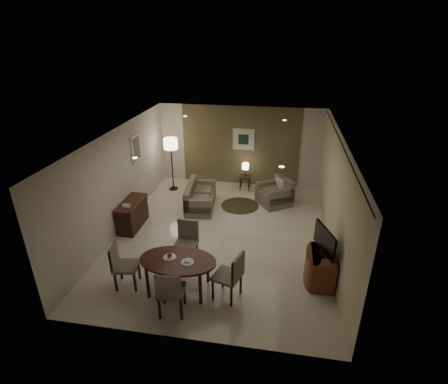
% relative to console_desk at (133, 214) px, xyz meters
% --- Properties ---
extents(room_shell, '(5.50, 7.00, 2.70)m').
position_rel_console_desk_xyz_m(room_shell, '(2.49, 0.40, 0.98)').
color(room_shell, beige).
rests_on(room_shell, ground).
extents(taupe_accent, '(3.96, 0.03, 2.70)m').
position_rel_console_desk_xyz_m(taupe_accent, '(2.49, 3.48, 0.98)').
color(taupe_accent, brown).
rests_on(taupe_accent, wall_back).
extents(curtain_wall, '(0.08, 6.70, 2.58)m').
position_rel_console_desk_xyz_m(curtain_wall, '(5.17, 0.00, 0.95)').
color(curtain_wall, beige).
rests_on(curtain_wall, wall_right).
extents(curtain_rod, '(0.03, 6.80, 0.03)m').
position_rel_console_desk_xyz_m(curtain_rod, '(5.17, 0.00, 2.27)').
color(curtain_rod, black).
rests_on(curtain_rod, wall_right).
extents(art_back_frame, '(0.72, 0.03, 0.72)m').
position_rel_console_desk_xyz_m(art_back_frame, '(2.59, 3.46, 1.23)').
color(art_back_frame, silver).
rests_on(art_back_frame, wall_back).
extents(art_back_canvas, '(0.34, 0.01, 0.34)m').
position_rel_console_desk_xyz_m(art_back_canvas, '(2.59, 3.44, 1.23)').
color(art_back_canvas, '#192D22').
rests_on(art_back_canvas, wall_back).
extents(art_left_frame, '(0.03, 0.60, 0.80)m').
position_rel_console_desk_xyz_m(art_left_frame, '(-0.23, 1.20, 1.48)').
color(art_left_frame, silver).
rests_on(art_left_frame, wall_left).
extents(art_left_canvas, '(0.01, 0.46, 0.64)m').
position_rel_console_desk_xyz_m(art_left_canvas, '(-0.21, 1.20, 1.48)').
color(art_left_canvas, gray).
rests_on(art_left_canvas, wall_left).
extents(downlight_nl, '(0.10, 0.10, 0.01)m').
position_rel_console_desk_xyz_m(downlight_nl, '(1.09, -1.80, 2.31)').
color(downlight_nl, white).
rests_on(downlight_nl, ceiling).
extents(downlight_nr, '(0.10, 0.10, 0.01)m').
position_rel_console_desk_xyz_m(downlight_nr, '(3.89, -1.80, 2.31)').
color(downlight_nr, white).
rests_on(downlight_nr, ceiling).
extents(downlight_fl, '(0.10, 0.10, 0.01)m').
position_rel_console_desk_xyz_m(downlight_fl, '(1.09, 1.80, 2.31)').
color(downlight_fl, white).
rests_on(downlight_fl, ceiling).
extents(downlight_fr, '(0.10, 0.10, 0.01)m').
position_rel_console_desk_xyz_m(downlight_fr, '(3.89, 1.80, 2.31)').
color(downlight_fr, white).
rests_on(downlight_fr, ceiling).
extents(console_desk, '(0.48, 1.20, 0.75)m').
position_rel_console_desk_xyz_m(console_desk, '(0.00, 0.00, 0.00)').
color(console_desk, '#472116').
rests_on(console_desk, floor).
extents(telephone, '(0.20, 0.14, 0.09)m').
position_rel_console_desk_xyz_m(telephone, '(0.00, -0.30, 0.43)').
color(telephone, white).
rests_on(telephone, console_desk).
extents(tv_cabinet, '(0.48, 0.90, 0.70)m').
position_rel_console_desk_xyz_m(tv_cabinet, '(4.89, -1.50, -0.03)').
color(tv_cabinet, brown).
rests_on(tv_cabinet, floor).
extents(flat_tv, '(0.36, 0.85, 0.60)m').
position_rel_console_desk_xyz_m(flat_tv, '(4.87, -1.50, 0.65)').
color(flat_tv, black).
rests_on(flat_tv, tv_cabinet).
extents(dining_table, '(1.57, 0.98, 0.73)m').
position_rel_console_desk_xyz_m(dining_table, '(1.97, -2.26, -0.01)').
color(dining_table, '#472116').
rests_on(dining_table, floor).
extents(chair_near, '(0.55, 0.55, 1.02)m').
position_rel_console_desk_xyz_m(chair_near, '(2.02, -2.89, 0.13)').
color(chair_near, gray).
rests_on(chair_near, floor).
extents(chair_far, '(0.52, 0.52, 1.04)m').
position_rel_console_desk_xyz_m(chair_far, '(1.88, -1.40, 0.14)').
color(chair_far, gray).
rests_on(chair_far, floor).
extents(chair_left, '(0.55, 0.55, 0.99)m').
position_rel_console_desk_xyz_m(chair_left, '(0.87, -2.32, 0.12)').
color(chair_left, gray).
rests_on(chair_left, floor).
extents(chair_right, '(0.64, 0.64, 1.04)m').
position_rel_console_desk_xyz_m(chair_right, '(2.98, -2.30, 0.14)').
color(chair_right, gray).
rests_on(chair_right, floor).
extents(plate_a, '(0.26, 0.26, 0.02)m').
position_rel_console_desk_xyz_m(plate_a, '(1.79, -2.21, 0.37)').
color(plate_a, white).
rests_on(plate_a, dining_table).
extents(plate_b, '(0.26, 0.26, 0.02)m').
position_rel_console_desk_xyz_m(plate_b, '(2.19, -2.31, 0.37)').
color(plate_b, white).
rests_on(plate_b, dining_table).
extents(fruit_apple, '(0.09, 0.09, 0.09)m').
position_rel_console_desk_xyz_m(fruit_apple, '(1.79, -2.21, 0.42)').
color(fruit_apple, '#A72713').
rests_on(fruit_apple, plate_a).
extents(napkin, '(0.12, 0.08, 0.03)m').
position_rel_console_desk_xyz_m(napkin, '(2.19, -2.31, 0.39)').
color(napkin, white).
rests_on(napkin, plate_b).
extents(round_rug, '(1.15, 1.15, 0.01)m').
position_rel_console_desk_xyz_m(round_rug, '(2.73, 1.73, -0.37)').
color(round_rug, '#3C3922').
rests_on(round_rug, floor).
extents(sofa, '(1.65, 0.95, 0.74)m').
position_rel_console_desk_xyz_m(sofa, '(1.55, 1.47, -0.00)').
color(sofa, gray).
rests_on(sofa, floor).
extents(armchair, '(1.22, 1.24, 0.81)m').
position_rel_console_desk_xyz_m(armchair, '(3.75, 2.05, 0.03)').
color(armchair, gray).
rests_on(armchair, floor).
extents(side_table, '(0.36, 0.36, 0.47)m').
position_rel_console_desk_xyz_m(side_table, '(2.73, 3.03, -0.14)').
color(side_table, black).
rests_on(side_table, floor).
extents(table_lamp, '(0.22, 0.22, 0.50)m').
position_rel_console_desk_xyz_m(table_lamp, '(2.73, 3.03, 0.34)').
color(table_lamp, '#FFEAC1').
rests_on(table_lamp, side_table).
extents(floor_lamp, '(0.45, 0.45, 1.77)m').
position_rel_console_desk_xyz_m(floor_lamp, '(0.34, 2.58, 0.51)').
color(floor_lamp, '#FFE5B7').
rests_on(floor_lamp, floor).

